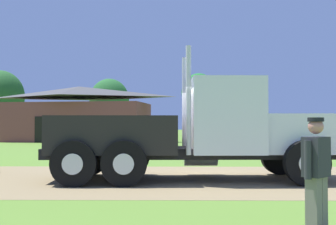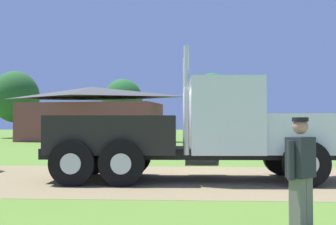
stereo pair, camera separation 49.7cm
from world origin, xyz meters
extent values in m
plane|color=#58802C|center=(0.00, 0.00, 0.00)|extent=(200.00, 200.00, 0.00)
cube|color=#897550|center=(0.00, 0.00, 0.00)|extent=(120.00, 6.53, 0.01)
cube|color=black|center=(0.12, -0.24, 0.77)|extent=(8.06, 1.80, 0.28)
cube|color=white|center=(3.06, -0.15, 1.30)|extent=(2.20, 2.11, 1.07)
cube|color=white|center=(1.05, -0.21, 1.78)|extent=(1.95, 2.39, 2.02)
cube|color=#2D3D4C|center=(2.01, -0.18, 2.18)|extent=(0.10, 1.95, 0.89)
cylinder|color=silver|center=(-0.03, 0.68, 2.17)|extent=(0.14, 0.14, 2.81)
cylinder|color=silver|center=(0.02, -1.16, 2.17)|extent=(0.14, 0.14, 2.81)
cylinder|color=silver|center=(0.46, 0.80, 0.55)|extent=(1.02, 0.55, 0.52)
cube|color=black|center=(-1.98, -0.30, 1.27)|extent=(3.47, 2.44, 1.01)
cylinder|color=black|center=(2.92, 1.02, 0.58)|extent=(1.16, 0.33, 1.15)
cylinder|color=silver|center=(2.91, 1.18, 0.58)|extent=(0.52, 0.06, 0.52)
cylinder|color=black|center=(2.99, -1.32, 0.58)|extent=(1.16, 0.33, 1.15)
cylinder|color=silver|center=(2.99, -1.48, 0.58)|extent=(0.52, 0.06, 0.52)
cylinder|color=black|center=(-2.92, 0.84, 0.58)|extent=(1.16, 0.33, 1.15)
cylinder|color=silver|center=(-2.92, 1.00, 0.58)|extent=(0.52, 0.06, 0.52)
cylinder|color=black|center=(-2.85, -1.49, 0.58)|extent=(1.16, 0.33, 1.15)
cylinder|color=silver|center=(-2.84, -1.65, 0.58)|extent=(0.52, 0.06, 0.52)
cylinder|color=black|center=(-1.67, 0.88, 0.58)|extent=(1.16, 0.33, 1.15)
cylinder|color=silver|center=(-1.67, 1.04, 0.58)|extent=(0.52, 0.06, 0.52)
cylinder|color=black|center=(-1.60, -1.45, 0.58)|extent=(1.16, 0.33, 1.15)
cylinder|color=silver|center=(-1.59, -1.61, 0.58)|extent=(0.52, 0.06, 0.52)
cube|color=#2D2D33|center=(1.68, -5.71, 1.09)|extent=(0.46, 0.45, 0.57)
sphere|color=tan|center=(1.68, -5.71, 1.52)|extent=(0.22, 0.22, 0.22)
cylinder|color=black|center=(1.68, -5.71, 1.62)|extent=(0.23, 0.23, 0.06)
cube|color=slate|center=(1.74, -5.65, 0.40)|extent=(0.24, 0.24, 0.80)
cube|color=slate|center=(1.62, -5.77, 0.40)|extent=(0.24, 0.24, 0.80)
cylinder|color=#2D2D33|center=(1.85, -5.54, 1.06)|extent=(0.10, 0.10, 0.54)
cylinder|color=#2D2D33|center=(1.50, -5.88, 1.06)|extent=(0.10, 0.10, 0.54)
cube|color=brown|center=(-8.86, 24.74, 1.71)|extent=(12.74, 7.60, 3.42)
pyramid|color=#444444|center=(-8.86, 24.74, 4.44)|extent=(13.38, 7.98, 1.02)
cube|color=black|center=(-11.07, 22.04, 1.10)|extent=(1.79, 0.32, 2.20)
cylinder|color=#513823|center=(-19.75, 33.33, 1.27)|extent=(0.44, 0.44, 2.53)
ellipsoid|color=#265B26|center=(-19.75, 33.33, 4.66)|extent=(5.30, 5.30, 5.83)
cylinder|color=#513823|center=(-8.41, 39.15, 1.28)|extent=(0.44, 0.44, 2.56)
ellipsoid|color=#25612A|center=(-8.41, 39.15, 4.54)|extent=(4.96, 4.96, 5.45)
cylinder|color=#513823|center=(2.93, 40.78, 1.95)|extent=(0.44, 0.44, 3.89)
ellipsoid|color=#21702A|center=(2.93, 40.78, 5.68)|extent=(4.46, 4.46, 4.91)
camera|label=1|loc=(-0.37, -11.56, 1.56)|focal=43.32mm
camera|label=2|loc=(0.13, -11.54, 1.56)|focal=43.32mm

